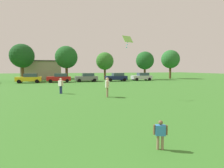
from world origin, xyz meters
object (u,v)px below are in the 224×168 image
at_px(parked_car_yellow_0, 29,78).
at_px(tree_left, 22,56).
at_px(bystander_near_trees, 61,84).
at_px(tree_center_right, 105,61).
at_px(parked_car_red_1, 59,78).
at_px(tree_right, 145,61).
at_px(tree_center_left, 66,57).
at_px(parked_car_gray_2, 87,77).
at_px(parked_car_silver_4, 142,77).
at_px(tree_far_right, 170,59).
at_px(parked_car_navy_3, 117,77).
at_px(child_kite_flyer, 160,132).
at_px(adult_bystander, 107,85).
at_px(kite, 128,40).

relative_size(parked_car_yellow_0, tree_left, 0.56).
relative_size(bystander_near_trees, tree_center_right, 0.26).
relative_size(parked_car_red_1, tree_center_right, 0.68).
bearing_deg(bystander_near_trees, tree_right, -74.33).
xyz_separation_m(tree_center_left, tree_center_right, (8.68, 1.51, -0.66)).
bearing_deg(parked_car_red_1, parked_car_gray_2, -175.32).
bearing_deg(parked_car_yellow_0, bystander_near_trees, 107.12).
height_order(parked_car_silver_4, tree_far_right, tree_far_right).
distance_m(parked_car_navy_3, tree_center_left, 11.37).
height_order(bystander_near_trees, parked_car_silver_4, parked_car_silver_4).
xyz_separation_m(tree_left, tree_far_right, (34.89, -0.22, -0.24)).
height_order(parked_car_yellow_0, tree_left, tree_left).
height_order(child_kite_flyer, tree_right, tree_right).
height_order(parked_car_yellow_0, tree_center_left, tree_center_left).
height_order(adult_bystander, parked_car_gray_2, adult_bystander).
bearing_deg(adult_bystander, tree_far_right, -32.41).
relative_size(child_kite_flyer, bystander_near_trees, 0.59).
bearing_deg(parked_car_yellow_0, parked_car_gray_2, -179.24).
height_order(adult_bystander, bystander_near_trees, adult_bystander).
height_order(tree_right, tree_far_right, tree_far_right).
xyz_separation_m(bystander_near_trees, tree_center_left, (1.61, 21.09, 3.97)).
relative_size(tree_left, tree_right, 1.17).
distance_m(bystander_near_trees, tree_right, 28.75).
xyz_separation_m(adult_bystander, parked_car_gray_2, (1.23, 20.52, -0.20)).
height_order(adult_bystander, tree_right, tree_right).
distance_m(bystander_near_trees, parked_car_navy_3, 20.31).
xyz_separation_m(parked_car_navy_3, tree_left, (-18.55, 6.19, 4.31)).
relative_size(parked_car_navy_3, tree_center_left, 0.59).
distance_m(tree_right, tree_far_right, 8.41).
bearing_deg(bystander_near_trees, parked_car_red_1, -31.25).
bearing_deg(tree_left, bystander_near_trees, -72.64).
height_order(bystander_near_trees, tree_far_right, tree_far_right).
xyz_separation_m(tree_left, tree_center_left, (8.81, -1.94, -0.24)).
bearing_deg(tree_left, tree_center_right, -1.41).
bearing_deg(tree_right, tree_center_right, 169.02).
relative_size(adult_bystander, parked_car_navy_3, 0.41).
relative_size(adult_bystander, parked_car_gray_2, 0.41).
bearing_deg(parked_car_silver_4, adult_bystander, 57.74).
distance_m(parked_car_yellow_0, parked_car_silver_4, 22.31).
bearing_deg(child_kite_flyer, adult_bystander, 106.47).
bearing_deg(parked_car_navy_3, tree_far_right, -159.93).
xyz_separation_m(parked_car_navy_3, tree_center_left, (-9.73, 4.25, 4.07)).
xyz_separation_m(tree_center_left, tree_far_right, (26.07, 1.72, -0.00)).
bearing_deg(tree_center_right, parked_car_silver_4, -38.16).
xyz_separation_m(parked_car_yellow_0, tree_center_left, (6.79, 4.28, 4.07)).
height_order(kite, tree_right, tree_right).
bearing_deg(kite, adult_bystander, 141.19).
bearing_deg(tree_right, parked_car_silver_4, -123.93).
distance_m(parked_car_silver_4, tree_center_right, 9.33).
relative_size(adult_bystander, tree_far_right, 0.24).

